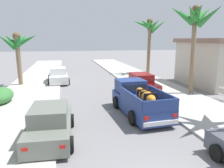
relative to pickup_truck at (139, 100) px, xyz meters
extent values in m
cube|color=#B2AFA8|center=(-6.98, 4.00, -0.75)|extent=(4.64, 60.00, 0.12)
cube|color=#B2AFA8|center=(3.88, 4.00, -0.75)|extent=(4.64, 60.00, 0.12)
cube|color=silver|center=(-6.06, 4.00, -0.76)|extent=(0.16, 60.00, 0.10)
cube|color=silver|center=(2.95, 4.00, -0.76)|extent=(0.16, 60.00, 0.10)
cube|color=navy|center=(0.01, -0.17, -0.21)|extent=(2.20, 5.20, 0.80)
cube|color=navy|center=(-0.08, 1.43, 0.59)|extent=(1.80, 1.59, 0.80)
cube|color=#283342|center=(-0.04, 0.67, 0.61)|extent=(1.38, 0.14, 0.44)
cube|color=#283342|center=(-0.12, 2.19, 0.61)|extent=(1.46, 0.14, 0.48)
cube|color=navy|center=(-0.85, -1.08, 0.47)|extent=(0.29, 3.30, 0.56)
cube|color=navy|center=(0.97, -0.97, 0.47)|extent=(0.29, 3.30, 0.56)
cube|color=navy|center=(0.15, -2.67, 0.47)|extent=(1.88, 0.21, 0.56)
cube|color=silver|center=(0.16, -2.76, -0.37)|extent=(1.83, 0.22, 0.20)
cylinder|color=black|center=(-1.05, 1.31, -0.43)|extent=(0.30, 0.77, 0.76)
cylinder|color=black|center=(0.90, 1.42, -0.43)|extent=(0.30, 0.77, 0.76)
cylinder|color=black|center=(-0.89, -1.62, -0.43)|extent=(0.30, 0.77, 0.76)
cylinder|color=black|center=(1.07, -1.51, -0.43)|extent=(0.30, 0.77, 0.76)
cube|color=red|center=(-0.59, -2.77, -0.07)|extent=(0.22, 0.05, 0.18)
cube|color=red|center=(0.90, -2.69, -0.07)|extent=(0.22, 0.05, 0.18)
ellipsoid|color=orange|center=(0.06, -1.04, 0.49)|extent=(0.79, 1.74, 0.60)
sphere|color=orange|center=(0.01, -0.09, 0.57)|extent=(0.44, 0.44, 0.44)
cube|color=black|center=(0.09, -1.51, 0.49)|extent=(0.72, 0.16, 0.61)
cube|color=black|center=(0.06, -1.04, 0.49)|extent=(0.72, 0.16, 0.61)
cube|color=black|center=(0.03, -0.58, 0.49)|extent=(0.72, 0.16, 0.61)
cube|color=slate|center=(-4.94, -2.40, -0.28)|extent=(1.97, 4.28, 0.72)
cube|color=slate|center=(-4.94, -2.50, 0.40)|extent=(1.62, 2.17, 0.64)
cube|color=#283342|center=(-4.90, -1.53, 0.38)|extent=(1.37, 0.15, 0.52)
cube|color=#283342|center=(-4.99, -3.47, 0.38)|extent=(1.34, 0.15, 0.50)
cylinder|color=black|center=(-5.78, -1.05, -0.49)|extent=(0.25, 0.65, 0.64)
cylinder|color=black|center=(-3.97, -1.14, -0.49)|extent=(0.25, 0.65, 0.64)
cylinder|color=black|center=(-5.91, -3.65, -0.49)|extent=(0.25, 0.65, 0.64)
cylinder|color=black|center=(-4.10, -3.74, -0.49)|extent=(0.25, 0.65, 0.64)
cube|color=red|center=(-5.68, -4.47, -0.17)|extent=(0.20, 0.05, 0.12)
cube|color=white|center=(-5.45, -0.26, -0.21)|extent=(0.20, 0.05, 0.10)
cube|color=red|center=(-4.41, -4.54, -0.17)|extent=(0.20, 0.05, 0.12)
cube|color=white|center=(-4.22, -0.32, -0.21)|extent=(0.20, 0.05, 0.10)
cylinder|color=black|center=(1.04, -5.58, -0.49)|extent=(0.23, 0.64, 0.64)
cube|color=white|center=(1.31, -4.77, -0.21)|extent=(0.20, 0.04, 0.10)
cube|color=silver|center=(-4.84, 10.61, -0.28)|extent=(1.97, 4.28, 0.72)
cube|color=silver|center=(-4.85, 10.71, 0.40)|extent=(1.62, 2.17, 0.64)
cube|color=#283342|center=(-4.80, 9.75, 0.38)|extent=(1.37, 0.15, 0.52)
cube|color=#283342|center=(-4.90, 11.68, 0.38)|extent=(1.34, 0.15, 0.50)
cylinder|color=black|center=(-3.88, 9.36, -0.49)|extent=(0.25, 0.65, 0.64)
cylinder|color=black|center=(-5.68, 9.27, -0.49)|extent=(0.25, 0.65, 0.64)
cylinder|color=black|center=(-4.01, 11.96, -0.49)|extent=(0.25, 0.65, 0.64)
cylinder|color=black|center=(-5.81, 11.87, -0.49)|extent=(0.25, 0.65, 0.64)
cube|color=red|center=(-4.31, 12.75, -0.17)|extent=(0.20, 0.05, 0.12)
cube|color=white|center=(-4.12, 8.54, -0.21)|extent=(0.20, 0.05, 0.10)
cube|color=red|center=(-5.58, 12.69, -0.17)|extent=(0.20, 0.05, 0.12)
cube|color=white|center=(-5.35, 8.48, -0.21)|extent=(0.20, 0.05, 0.10)
cube|color=maroon|center=(2.04, 5.15, -0.28)|extent=(1.82, 4.23, 0.72)
cube|color=maroon|center=(2.04, 5.25, 0.40)|extent=(1.55, 2.12, 0.64)
cube|color=#283342|center=(2.05, 4.28, 0.38)|extent=(1.37, 0.10, 0.52)
cube|color=#283342|center=(2.02, 6.22, 0.38)|extent=(1.34, 0.10, 0.50)
cylinder|color=black|center=(2.96, 3.86, -0.49)|extent=(0.23, 0.64, 0.64)
cylinder|color=black|center=(1.16, 3.84, -0.49)|extent=(0.23, 0.64, 0.64)
cylinder|color=black|center=(2.92, 6.47, -0.49)|extent=(0.23, 0.64, 0.64)
cylinder|color=black|center=(1.12, 6.44, -0.49)|extent=(0.23, 0.64, 0.64)
cube|color=red|center=(2.64, 7.27, -0.17)|extent=(0.20, 0.04, 0.12)
cube|color=white|center=(2.69, 3.05, -0.21)|extent=(0.20, 0.04, 0.10)
cube|color=red|center=(1.37, 7.25, -0.17)|extent=(0.20, 0.04, 0.12)
cube|color=white|center=(1.45, 3.03, -0.21)|extent=(0.20, 0.04, 0.10)
cylinder|color=#846B4C|center=(-8.33, 9.90, 1.49)|extent=(0.40, 0.73, 4.63)
cone|color=#23702D|center=(-7.42, 9.83, 3.51)|extent=(1.92, 0.70, 1.28)
cone|color=#23702D|center=(-8.00, 10.53, 3.59)|extent=(1.19, 1.60, 1.12)
cone|color=#23702D|center=(-8.97, 10.37, 3.48)|extent=(1.66, 1.43, 1.32)
cone|color=#23702D|center=(-9.10, 9.46, 3.35)|extent=(1.78, 1.35, 1.54)
cone|color=#23702D|center=(-8.01, 8.98, 3.46)|extent=(1.19, 2.06, 1.37)
sphere|color=brown|center=(-8.33, 9.90, 3.80)|extent=(0.72, 0.72, 0.72)
cylinder|color=#846B4C|center=(5.61, 3.56, 2.47)|extent=(0.33, 0.55, 6.58)
cone|color=#2D7F33|center=(6.36, 3.70, 5.42)|extent=(1.63, 0.84, 1.34)
cone|color=#2D7F33|center=(6.28, 4.17, 5.53)|extent=(1.77, 1.70, 1.18)
cone|color=#2D7F33|center=(5.40, 4.54, 5.36)|extent=(0.98, 2.09, 1.50)
cone|color=#2D7F33|center=(4.65, 3.82, 5.32)|extent=(2.06, 1.06, 1.56)
cone|color=#2D7F33|center=(5.02, 3.11, 5.41)|extent=(1.55, 1.36, 1.35)
cone|color=#2D7F33|center=(5.38, 2.84, 5.59)|extent=(1.02, 1.70, 1.07)
cone|color=#2D7F33|center=(6.25, 2.76, 5.22)|extent=(1.65, 1.86, 1.72)
sphere|color=brown|center=(5.61, 3.56, 5.76)|extent=(0.60, 0.60, 0.60)
cylinder|color=brown|center=(6.07, 13.76, 2.40)|extent=(0.40, 0.62, 6.44)
cone|color=#2D7F33|center=(7.15, 13.71, 5.08)|extent=(2.10, 0.65, 1.73)
cone|color=#2D7F33|center=(6.62, 14.56, 5.13)|extent=(1.54, 1.87, 1.63)
cone|color=#2D7F33|center=(5.99, 14.55, 5.30)|extent=(0.71, 1.69, 1.32)
cone|color=#2D7F33|center=(5.15, 14.24, 5.36)|extent=(2.15, 1.49, 1.25)
cone|color=#2D7F33|center=(5.39, 13.53, 5.41)|extent=(1.62, 1.01, 1.13)
cone|color=#2D7F33|center=(5.75, 12.97, 5.41)|extent=(1.18, 1.86, 1.14)
cone|color=#2D7F33|center=(6.43, 13.09, 5.26)|extent=(1.22, 1.62, 1.37)
sphere|color=brown|center=(6.07, 13.76, 5.62)|extent=(0.72, 0.72, 0.72)
camera|label=1|loc=(-4.23, -11.82, 3.54)|focal=35.07mm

